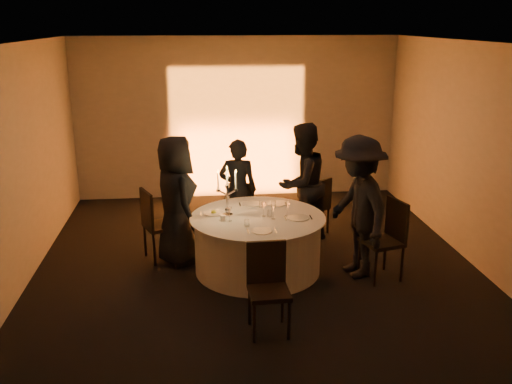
{
  "coord_description": "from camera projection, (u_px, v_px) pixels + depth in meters",
  "views": [
    {
      "loc": [
        -0.79,
        -7.08,
        3.27
      ],
      "look_at": [
        0.0,
        0.2,
        1.05
      ],
      "focal_mm": 40.0,
      "sensor_mm": 36.0,
      "label": 1
    }
  ],
  "objects": [
    {
      "name": "tumbler_a",
      "position": [
        273.0,
        204.0,
        7.92
      ],
      "size": [
        0.07,
        0.07,
        0.09
      ],
      "primitive_type": "cylinder",
      "color": "silver",
      "rests_on": "banquet_table"
    },
    {
      "name": "coffee_cup",
      "position": [
        223.0,
        218.0,
        7.4
      ],
      "size": [
        0.11,
        0.11,
        0.07
      ],
      "color": "white",
      "rests_on": "banquet_table"
    },
    {
      "name": "chair_right",
      "position": [
        388.0,
        234.0,
        7.39
      ],
      "size": [
        0.56,
        0.56,
        1.05
      ],
      "rotation": [
        0.0,
        0.0,
        -1.31
      ],
      "color": "black",
      "rests_on": "floor"
    },
    {
      "name": "wine_glass_c",
      "position": [
        264.0,
        206.0,
        7.52
      ],
      "size": [
        0.07,
        0.07,
        0.19
      ],
      "color": "silver",
      "rests_on": "banquet_table"
    },
    {
      "name": "tumbler_c",
      "position": [
        247.0,
        223.0,
        7.18
      ],
      "size": [
        0.07,
        0.07,
        0.09
      ],
      "primitive_type": "cylinder",
      "color": "silver",
      "rests_on": "banquet_table"
    },
    {
      "name": "tumbler_d",
      "position": [
        261.0,
        204.0,
        7.9
      ],
      "size": [
        0.07,
        0.07,
        0.09
      ],
      "primitive_type": "cylinder",
      "color": "silver",
      "rests_on": "banquet_table"
    },
    {
      "name": "wine_glass_a",
      "position": [
        273.0,
        209.0,
        7.41
      ],
      "size": [
        0.07,
        0.07,
        0.19
      ],
      "color": "silver",
      "rests_on": "banquet_table"
    },
    {
      "name": "guest_left",
      "position": [
        176.0,
        200.0,
        7.8
      ],
      "size": [
        0.85,
        1.03,
        1.79
      ],
      "primitive_type": "imported",
      "rotation": [
        0.0,
        0.0,
        1.95
      ],
      "color": "black",
      "rests_on": "floor"
    },
    {
      "name": "chair_back_right",
      "position": [
        317.0,
        203.0,
        8.91
      ],
      "size": [
        0.57,
        0.57,
        0.92
      ],
      "rotation": [
        0.0,
        0.0,
        -2.47
      ],
      "color": "black",
      "rests_on": "floor"
    },
    {
      "name": "wall_back",
      "position": [
        237.0,
        118.0,
        10.66
      ],
      "size": [
        7.0,
        0.0,
        7.0
      ],
      "primitive_type": "plane",
      "rotation": [
        1.57,
        0.0,
        0.0
      ],
      "color": "#A8A49C",
      "rests_on": "floor"
    },
    {
      "name": "plate_back_left",
      "position": [
        252.0,
        204.0,
        8.04
      ],
      "size": [
        0.36,
        0.28,
        0.01
      ],
      "color": "white",
      "rests_on": "banquet_table"
    },
    {
      "name": "guest_right",
      "position": [
        358.0,
        207.0,
        7.39
      ],
      "size": [
        0.92,
        1.33,
        1.88
      ],
      "primitive_type": "imported",
      "rotation": [
        0.0,
        0.0,
        -1.38
      ],
      "color": "black",
      "rests_on": "floor"
    },
    {
      "name": "banquet_table",
      "position": [
        258.0,
        244.0,
        7.66
      ],
      "size": [
        1.8,
        1.8,
        0.77
      ],
      "color": "black",
      "rests_on": "floor"
    },
    {
      "name": "wine_glass_d",
      "position": [
        287.0,
        206.0,
        7.53
      ],
      "size": [
        0.07,
        0.07,
        0.19
      ],
      "color": "silver",
      "rests_on": "banquet_table"
    },
    {
      "name": "wall_right",
      "position": [
        480.0,
        157.0,
        7.64
      ],
      "size": [
        0.0,
        7.0,
        7.0
      ],
      "primitive_type": "plane",
      "rotation": [
        1.57,
        0.0,
        -1.57
      ],
      "color": "#A8A49C",
      "rests_on": "floor"
    },
    {
      "name": "plate_left",
      "position": [
        214.0,
        212.0,
        7.65
      ],
      "size": [
        0.36,
        0.27,
        0.08
      ],
      "color": "white",
      "rests_on": "banquet_table"
    },
    {
      "name": "floor",
      "position": [
        258.0,
        270.0,
        7.77
      ],
      "size": [
        7.0,
        7.0,
        0.0
      ],
      "primitive_type": "plane",
      "color": "black",
      "rests_on": "ground"
    },
    {
      "name": "chair_front",
      "position": [
        268.0,
        282.0,
        6.15
      ],
      "size": [
        0.45,
        0.45,
        0.99
      ],
      "rotation": [
        0.0,
        0.0,
        0.03
      ],
      "color": "black",
      "rests_on": "floor"
    },
    {
      "name": "candelabra",
      "position": [
        227.0,
        198.0,
        7.52
      ],
      "size": [
        0.29,
        0.14,
        0.69
      ],
      "color": "silver",
      "rests_on": "banquet_table"
    },
    {
      "name": "wine_glass_b",
      "position": [
        227.0,
        200.0,
        7.77
      ],
      "size": [
        0.07,
        0.07,
        0.19
      ],
      "color": "silver",
      "rests_on": "banquet_table"
    },
    {
      "name": "guest_back_left",
      "position": [
        238.0,
        190.0,
        8.63
      ],
      "size": [
        0.63,
        0.46,
        1.58
      ],
      "primitive_type": "imported",
      "rotation": [
        0.0,
        0.0,
        2.99
      ],
      "color": "black",
      "rests_on": "floor"
    },
    {
      "name": "guest_back_right",
      "position": [
        302.0,
        184.0,
        8.52
      ],
      "size": [
        1.13,
        1.1,
        1.83
      ],
      "primitive_type": "imported",
      "rotation": [
        0.0,
        0.0,
        -2.48
      ],
      "color": "black",
      "rests_on": "floor"
    },
    {
      "name": "chair_back_left",
      "position": [
        240.0,
        205.0,
        8.9
      ],
      "size": [
        0.42,
        0.42,
        0.88
      ],
      "rotation": [
        0.0,
        0.0,
        3.05
      ],
      "color": "black",
      "rests_on": "floor"
    },
    {
      "name": "uplighter_fixture",
      "position": [
        239.0,
        197.0,
        10.8
      ],
      "size": [
        0.25,
        0.12,
        0.1
      ],
      "primitive_type": "cube",
      "color": "black",
      "rests_on": "floor"
    },
    {
      "name": "chair_left",
      "position": [
        156.0,
        221.0,
        7.95
      ],
      "size": [
        0.59,
        0.59,
        1.03
      ],
      "rotation": [
        0.0,
        0.0,
        1.97
      ],
      "color": "black",
      "rests_on": "floor"
    },
    {
      "name": "wine_glass_e",
      "position": [
        229.0,
        211.0,
        7.33
      ],
      "size": [
        0.07,
        0.07,
        0.19
      ],
      "color": "silver",
      "rests_on": "banquet_table"
    },
    {
      "name": "wall_left",
      "position": [
        16.0,
        169.0,
        7.02
      ],
      "size": [
        0.0,
        7.0,
        7.0
      ],
      "primitive_type": "plane",
      "rotation": [
        1.57,
        0.0,
        1.57
      ],
      "color": "#A8A49C",
      "rests_on": "floor"
    },
    {
      "name": "plate_back_right",
      "position": [
        277.0,
        203.0,
        8.06
      ],
      "size": [
        0.35,
        0.29,
        0.01
      ],
      "color": "white",
      "rests_on": "banquet_table"
    },
    {
      "name": "ceiling",
      "position": [
        258.0,
        43.0,
        6.9
      ],
      "size": [
        7.0,
        7.0,
        0.0
      ],
      "primitive_type": "plane",
      "rotation": [
        3.14,
        0.0,
        0.0
      ],
      "color": "silver",
      "rests_on": "wall_back"
    },
    {
      "name": "tumbler_b",
      "position": [
        270.0,
        213.0,
        7.53
      ],
      "size": [
        0.07,
        0.07,
        0.09
      ],
      "primitive_type": "cylinder",
      "color": "silver",
      "rests_on": "banquet_table"
    },
    {
      "name": "plate_front",
      "position": [
        262.0,
        231.0,
        7.01
      ],
      "size": [
        0.36,
        0.26,
        0.01
      ],
      "color": "white",
      "rests_on": "banquet_table"
    },
    {
      "name": "wall_front",
      "position": [
        313.0,
        282.0,
        4.0
      ],
      "size": [
        7.0,
        0.0,
        7.0
      ],
      "primitive_type": "plane",
      "rotation": [
        -1.57,
        0.0,
        0.0
      ],
      "color": "#A8A49C",
      "rests_on": "floor"
    },
    {
      "name": "plate_right",
      "position": [
        298.0,
        218.0,
        7.48
      ],
      "size": [
        0.36,
        0.3,
        0.01
      ],
      "color": "white",
      "rests_on": "banquet_table"
    }
  ]
}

